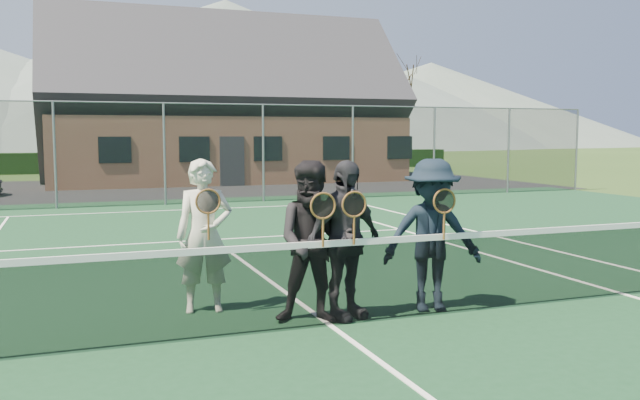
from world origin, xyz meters
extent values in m
plane|color=#294318|center=(0.00, 20.00, 0.00)|extent=(220.00, 220.00, 0.00)
cube|color=#14381E|center=(0.00, 0.00, 0.01)|extent=(30.00, 30.00, 0.02)
cube|color=black|center=(-4.00, 20.00, 0.01)|extent=(40.00, 12.00, 0.01)
cube|color=black|center=(0.00, 32.00, 0.55)|extent=(40.00, 1.20, 1.10)
cone|color=slate|center=(20.00, 95.00, 11.00)|extent=(120.00, 120.00, 22.00)
cone|color=#596B5F|center=(55.00, 95.00, 7.00)|extent=(90.00, 90.00, 14.00)
cube|color=white|center=(0.00, 11.88, 0.03)|extent=(10.97, 0.06, 0.01)
cube|color=white|center=(4.12, 0.00, 0.03)|extent=(0.06, 23.77, 0.01)
cube|color=white|center=(0.00, 6.40, 0.03)|extent=(8.23, 0.06, 0.01)
cube|color=white|center=(0.00, 0.00, 0.03)|extent=(0.06, 12.80, 0.01)
cube|color=black|center=(0.00, 0.00, 0.48)|extent=(11.60, 0.02, 0.88)
cube|color=white|center=(0.00, 0.00, 0.93)|extent=(11.60, 0.03, 0.07)
cylinder|color=slate|center=(-3.00, 13.50, 1.50)|extent=(0.07, 0.07, 3.00)
cylinder|color=slate|center=(0.00, 13.50, 1.50)|extent=(0.07, 0.07, 3.00)
cylinder|color=slate|center=(3.00, 13.50, 1.50)|extent=(0.07, 0.07, 3.00)
cylinder|color=slate|center=(6.00, 13.50, 1.50)|extent=(0.07, 0.07, 3.00)
cylinder|color=slate|center=(9.00, 13.50, 1.50)|extent=(0.07, 0.07, 3.00)
cylinder|color=slate|center=(12.00, 13.50, 1.50)|extent=(0.07, 0.07, 3.00)
cylinder|color=slate|center=(15.00, 13.50, 1.50)|extent=(0.07, 0.07, 3.00)
cube|color=black|center=(0.00, 13.50, 1.50)|extent=(30.00, 0.03, 3.00)
cylinder|color=slate|center=(0.00, 13.50, 3.00)|extent=(30.00, 0.04, 0.04)
cube|color=#9E6B4C|center=(4.00, 24.00, 1.40)|extent=(15.00, 8.00, 2.80)
pyramid|color=#2D2D33|center=(4.00, 24.00, 5.65)|extent=(15.60, 8.20, 4.10)
cube|color=#2D2D33|center=(3.50, 19.98, 1.00)|extent=(1.00, 0.06, 2.00)
cube|color=black|center=(-1.00, 19.98, 1.50)|extent=(1.20, 0.06, 1.00)
cube|color=black|center=(2.00, 19.98, 1.50)|extent=(1.20, 0.06, 1.00)
cube|color=black|center=(5.00, 19.98, 1.50)|extent=(1.20, 0.06, 1.00)
cube|color=black|center=(8.00, 19.98, 1.50)|extent=(1.20, 0.06, 1.00)
cube|color=black|center=(11.00, 19.98, 1.50)|extent=(1.20, 0.06, 1.00)
cylinder|color=#3A2715|center=(2.00, 33.00, 1.93)|extent=(0.22, 0.22, 3.85)
cylinder|color=#372114|center=(12.00, 33.00, 1.93)|extent=(0.22, 0.22, 3.85)
cylinder|color=#392514|center=(18.00, 33.00, 1.93)|extent=(0.22, 0.22, 3.85)
imported|color=beige|center=(-1.16, 1.10, 0.92)|extent=(0.71, 0.51, 1.80)
torus|color=brown|center=(-1.16, 0.83, 1.35)|extent=(0.29, 0.02, 0.29)
cylinder|color=black|center=(-1.16, 0.83, 1.35)|extent=(0.25, 0.00, 0.25)
cylinder|color=brown|center=(-1.16, 0.83, 1.07)|extent=(0.03, 0.03, 0.32)
imported|color=black|center=(-0.11, 0.21, 0.92)|extent=(1.06, 0.95, 1.80)
torus|color=brown|center=(-0.11, -0.06, 1.35)|extent=(0.29, 0.02, 0.29)
cylinder|color=black|center=(-0.11, -0.06, 1.35)|extent=(0.25, 0.00, 0.25)
cylinder|color=brown|center=(-0.11, -0.06, 1.07)|extent=(0.03, 0.03, 0.32)
imported|color=#26262B|center=(0.26, 0.24, 0.92)|extent=(1.14, 0.79, 1.80)
torus|color=brown|center=(0.26, -0.03, 1.35)|extent=(0.29, 0.02, 0.29)
cylinder|color=black|center=(0.26, -0.03, 1.35)|extent=(0.25, 0.00, 0.25)
cylinder|color=brown|center=(0.26, -0.03, 1.07)|extent=(0.03, 0.03, 0.32)
imported|color=black|center=(1.36, 0.21, 0.92)|extent=(1.30, 0.95, 1.80)
torus|color=brown|center=(1.36, -0.06, 1.35)|extent=(0.29, 0.02, 0.29)
cylinder|color=black|center=(1.36, -0.06, 1.35)|extent=(0.25, 0.00, 0.25)
cylinder|color=brown|center=(1.36, -0.06, 1.07)|extent=(0.03, 0.03, 0.32)
camera|label=1|loc=(-2.61, -6.72, 2.11)|focal=38.00mm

